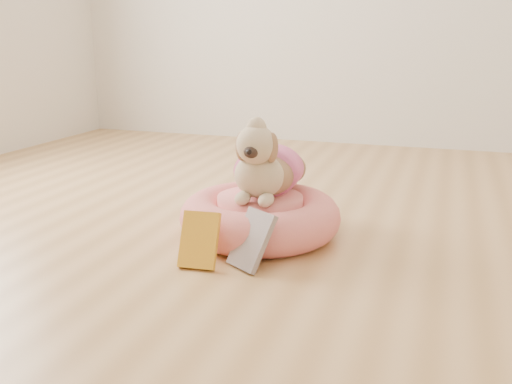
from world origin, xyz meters
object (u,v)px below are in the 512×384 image
(pet_bed, at_px, (260,217))
(dog, at_px, (266,154))
(book_white, at_px, (252,240))
(book_yellow, at_px, (199,240))

(pet_bed, bearing_deg, dog, 48.45)
(dog, relative_size, book_white, 2.15)
(pet_bed, bearing_deg, book_yellow, -105.46)
(pet_bed, bearing_deg, book_white, -76.73)
(pet_bed, distance_m, book_white, 0.32)
(dog, xyz_separation_m, book_yellow, (-0.12, -0.38, -0.24))
(dog, height_order, book_white, dog)
(book_yellow, bearing_deg, book_white, 11.50)
(dog, bearing_deg, pet_bed, -133.46)
(pet_bed, height_order, dog, dog)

